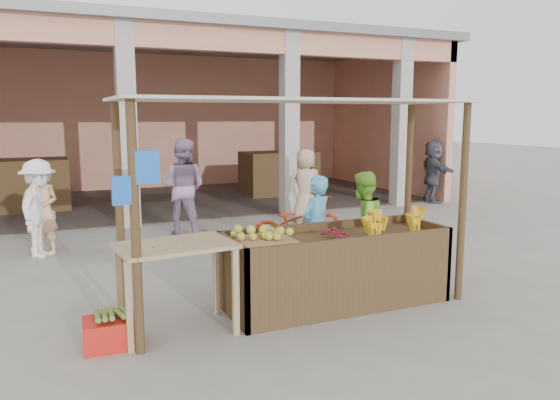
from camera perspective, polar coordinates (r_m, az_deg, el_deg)
name	(u,v)px	position (r m, az deg, el deg)	size (l,w,h in m)	color
ground	(297,310)	(6.39, 1.82, -11.37)	(60.00, 60.00, 0.00)	slate
market_building	(149,96)	(14.58, -13.53, 10.56)	(14.40, 6.40, 4.20)	#E49B77
fruit_stall	(336,271)	(6.49, 5.86, -7.38)	(2.60, 0.95, 0.80)	brown
stall_awning	(295,137)	(6.05, 1.54, 6.65)	(4.09, 1.35, 2.39)	brown
banana_heap	(394,225)	(6.74, 11.83, -2.59)	(1.04, 0.57, 0.19)	yellow
melon_tray	(261,237)	(6.02, -1.99, -3.86)	(0.67, 0.58, 0.19)	#9C7350
berry_heap	(333,233)	(6.31, 5.59, -3.50)	(0.40, 0.33, 0.13)	maroon
side_table	(176,257)	(5.65, -10.86, -5.91)	(1.22, 0.87, 0.93)	#A18661
papaya_pile	(175,234)	(5.60, -10.93, -3.54)	(0.67, 0.38, 0.19)	#45812A
red_crate	(112,333)	(5.64, -17.10, -13.11)	(0.54, 0.39, 0.28)	red
plantain_bundle	(112,314)	(5.57, -17.19, -11.36)	(0.43, 0.30, 0.09)	#577F2E
produce_sacks	(310,201)	(12.34, 3.14, -0.14)	(0.74, 0.46, 0.56)	maroon
vendor_blue	(316,225)	(7.32, 3.77, -2.60)	(0.57, 0.42, 1.52)	#52B2E1
vendor_green	(362,222)	(7.55, 8.60, -2.26)	(0.74, 0.43, 1.53)	#91D53E
motorcycle	(297,224)	(8.79, 1.77, -2.47)	(1.85, 0.64, 0.97)	#A22B0C
shopper_a	(39,204)	(9.31, -23.87, -0.42)	(1.07, 0.53, 1.66)	white
shopper_c	(305,182)	(11.24, 2.68, 1.90)	(0.82, 0.53, 1.70)	tan
shopper_d	(433,169)	(14.41, 15.71, 3.10)	(1.56, 0.64, 1.69)	#4B4D59
shopper_e	(44,209)	(9.47, -23.40, -0.87)	(0.54, 0.41, 1.46)	#F1B884
shopper_f	(183,182)	(10.25, -10.11, 1.82)	(0.95, 0.55, 1.95)	#9D80A7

